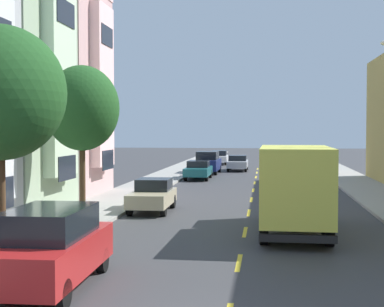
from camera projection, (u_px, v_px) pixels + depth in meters
name	position (u px, v px, depth m)	size (l,w,h in m)	color
ground_plane	(254.00, 186.00, 39.34)	(160.00, 160.00, 0.00)	#38383A
sidewalk_left	(146.00, 186.00, 38.25)	(3.20, 120.00, 0.14)	#99968E
sidewalk_right	(367.00, 189.00, 36.46)	(3.20, 120.00, 0.14)	#99968E
lane_centerline_dashes	(252.00, 195.00, 33.89)	(0.14, 47.20, 0.01)	yellow
street_tree_nearest	(0.00, 93.00, 15.62)	(3.58, 3.58, 6.50)	#47331E
street_tree_second	(82.00, 108.00, 22.64)	(2.92, 2.92, 6.19)	#47331E
delivery_box_truck	(294.00, 183.00, 21.17)	(2.50, 7.27, 3.20)	#D8D84C
parked_suv_red	(49.00, 247.00, 13.89)	(2.07, 4.85, 1.93)	#AD1E1E
parked_wagon_white	(219.00, 157.00, 63.78)	(1.92, 4.74, 1.50)	silver
parked_wagon_orange	(307.00, 164.00, 50.80)	(1.96, 4.75, 1.50)	orange
parked_sedan_teal	(198.00, 170.00, 44.27)	(1.81, 4.50, 1.43)	#195B60
parked_hatchback_champagne	(153.00, 195.00, 26.90)	(1.78, 4.02, 1.50)	tan
parked_suv_navy	(208.00, 162.00, 50.00)	(2.03, 4.83, 1.93)	navy
parked_hatchback_forest	(300.00, 159.00, 59.51)	(1.77, 4.01, 1.50)	#194C28
moving_silver_sedan	(238.00, 163.00, 53.60)	(1.80, 4.50, 1.43)	#B2B5BA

